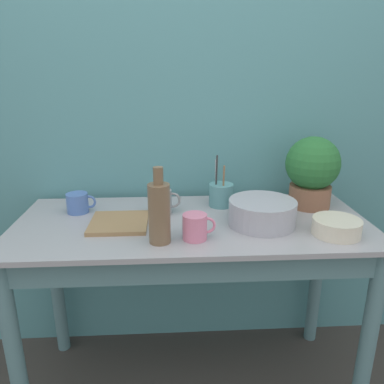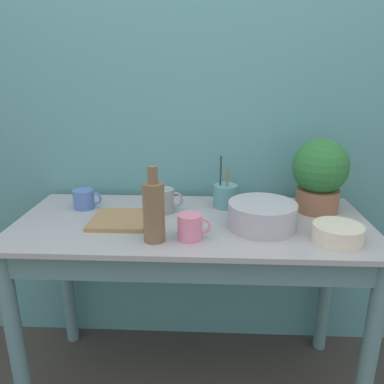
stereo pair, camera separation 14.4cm
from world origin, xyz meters
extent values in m
cube|color=teal|center=(0.00, 0.66, 1.20)|extent=(6.00, 0.05, 2.40)
cylinder|color=slate|center=(-0.65, 0.05, 0.39)|extent=(0.06, 0.06, 0.78)
cylinder|color=slate|center=(0.65, 0.05, 0.39)|extent=(0.06, 0.06, 0.78)
cylinder|color=slate|center=(-0.65, 0.56, 0.39)|extent=(0.06, 0.06, 0.78)
cylinder|color=slate|center=(0.65, 0.56, 0.39)|extent=(0.06, 0.06, 0.78)
cube|color=slate|center=(0.00, 0.05, 0.73)|extent=(1.29, 0.02, 0.10)
cube|color=#9E9EA3|center=(0.00, 0.30, 0.79)|extent=(1.39, 0.61, 0.02)
cylinder|color=#8C5B42|center=(0.52, 0.44, 0.84)|extent=(0.18, 0.18, 0.10)
sphere|color=#286B33|center=(0.52, 0.44, 0.99)|extent=(0.23, 0.23, 0.23)
cylinder|color=#A8A8B2|center=(0.27, 0.25, 0.85)|extent=(0.26, 0.26, 0.10)
cylinder|color=brown|center=(-0.12, 0.12, 0.90)|extent=(0.08, 0.08, 0.21)
cylinder|color=brown|center=(-0.12, 0.12, 1.04)|extent=(0.03, 0.03, 0.06)
cylinder|color=pink|center=(0.00, 0.14, 0.84)|extent=(0.09, 0.09, 0.09)
torus|color=pink|center=(0.04, 0.14, 0.85)|extent=(0.06, 0.01, 0.06)
cylinder|color=#4C70B7|center=(-0.47, 0.43, 0.84)|extent=(0.09, 0.09, 0.08)
torus|color=#4C70B7|center=(-0.42, 0.43, 0.84)|extent=(0.06, 0.01, 0.06)
cylinder|color=gray|center=(-0.12, 0.40, 0.85)|extent=(0.09, 0.09, 0.10)
torus|color=gray|center=(-0.07, 0.40, 0.85)|extent=(0.07, 0.01, 0.07)
cylinder|color=beige|center=(0.51, 0.14, 0.83)|extent=(0.17, 0.17, 0.06)
cylinder|color=#569399|center=(0.14, 0.47, 0.85)|extent=(0.10, 0.10, 0.10)
cylinder|color=olive|center=(0.14, 0.45, 0.89)|extent=(0.01, 0.03, 0.19)
cylinder|color=#333333|center=(0.11, 0.47, 0.91)|extent=(0.01, 0.03, 0.23)
cylinder|color=#B7B7BC|center=(0.12, 0.48, 0.90)|extent=(0.01, 0.04, 0.20)
cube|color=#99754C|center=(-0.28, 0.28, 0.81)|extent=(0.22, 0.22, 0.02)
camera|label=1|loc=(-0.08, -1.07, 1.37)|focal=35.00mm
camera|label=2|loc=(0.06, -1.07, 1.37)|focal=35.00mm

